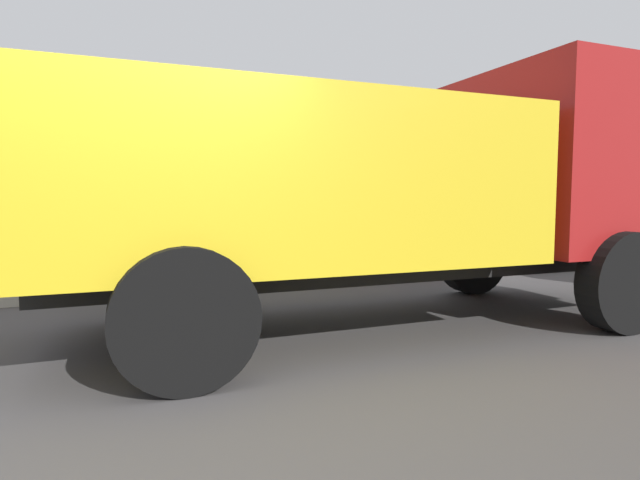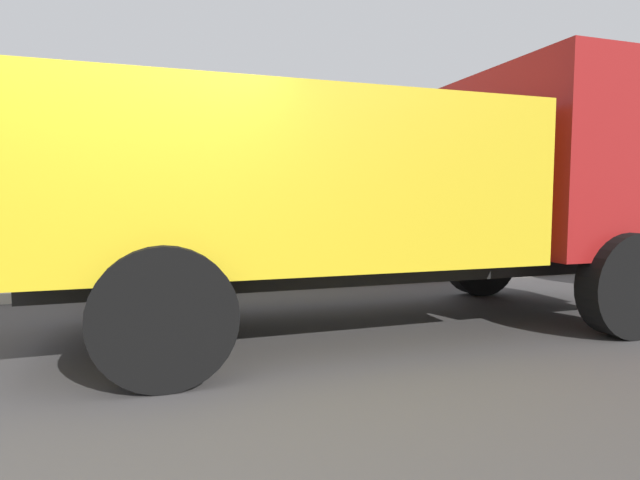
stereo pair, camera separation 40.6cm
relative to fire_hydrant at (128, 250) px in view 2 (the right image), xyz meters
name	(u,v)px [view 2 (the right image)]	position (x,y,z in m)	size (l,w,h in m)	color
ground_plane	(124,399)	(0.30, -4.94, -0.62)	(80.00, 80.00, 0.00)	#423F3F
sidewalk_curb	(151,270)	(0.30, 1.56, -0.54)	(36.00, 5.00, 0.15)	#ADA89E
fire_hydrant	(128,250)	(0.00, 0.00, 0.00)	(0.27, 0.62, 0.88)	yellow
loose_tire	(112,243)	(-0.23, -0.15, 0.13)	(1.21, 1.21, 0.26)	black
dump_truck_yellow	(391,184)	(3.05, -3.50, 0.99)	(7.06, 2.94, 3.00)	gold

